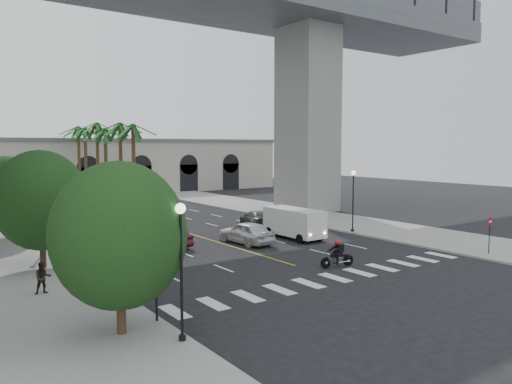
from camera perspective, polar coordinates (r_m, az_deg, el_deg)
name	(u,v)px	position (r m, az deg, el deg)	size (l,w,h in m)	color
ground	(317,272)	(30.00, 6.98, -9.09)	(140.00, 140.00, 0.00)	black
sidewalk_right	(326,219)	(50.80, 8.04, -3.07)	(8.00, 100.00, 0.15)	gray
median	(103,207)	(62.99, -17.06, -1.60)	(2.00, 24.00, 0.20)	gray
pier_building	(64,167)	(78.94, -21.07, 2.67)	(71.00, 10.50, 8.50)	beige
bridge	(189,29)	(50.38, -7.67, 17.97)	(75.00, 13.00, 26.00)	gray
palm_a	(133,129)	(53.19, -13.88, 6.95)	(3.20, 3.20, 10.30)	#47331E
palm_b	(120,128)	(56.96, -15.29, 7.08)	(3.20, 3.20, 10.60)	#47331E
palm_c	(105,133)	(60.62, -16.87, 6.49)	(3.20, 3.20, 10.10)	#47331E
palm_d	(97,128)	(64.54, -17.74, 7.03)	(3.20, 3.20, 10.90)	#47331E
palm_e	(85,132)	(68.27, -18.96, 6.51)	(3.20, 3.20, 10.40)	#47331E
palm_f	(78,131)	(72.20, -19.65, 6.63)	(3.20, 3.20, 10.70)	#47331E
street_tree_near	(119,235)	(19.86, -15.36, -4.80)	(5.20, 5.20, 6.89)	#382616
street_tree_mid	(41,200)	(32.25, -23.37, -0.87)	(5.44, 5.44, 7.21)	#382616
street_tree_far	(6,191)	(44.04, -26.67, 0.14)	(5.04, 5.04, 6.68)	#382616
lamp_post_left_near	(181,260)	(18.84, -8.55, -7.71)	(0.40, 0.40, 5.35)	black
lamp_post_left_far	(46,205)	(38.52, -22.88, -1.39)	(0.40, 0.40, 5.35)	black
lamp_post_right	(353,196)	(42.98, 11.04, -0.41)	(0.40, 0.40, 5.35)	black
traffic_signal_near	(156,265)	(21.24, -11.38, -8.23)	(0.25, 0.18, 3.65)	black
traffic_signal_far	(121,249)	(24.87, -15.18, -6.32)	(0.25, 0.18, 3.65)	black
motorcycle_rider	(338,255)	(31.27, 9.37, -7.10)	(2.30, 0.69, 1.67)	black
car_a	(246,232)	(38.08, -1.12, -4.64)	(2.03, 5.04, 1.72)	silver
car_b	(167,237)	(37.39, -10.11, -5.12)	(1.52, 4.37, 1.44)	#521024
car_c	(141,251)	(33.17, -12.97, -6.60)	(2.22, 4.81, 1.34)	black
car_d	(257,219)	(45.67, 0.12, -3.08)	(2.16, 5.32, 1.54)	#58585C
car_e	(92,226)	(44.47, -18.20, -3.70)	(1.59, 3.95, 1.35)	#0E2043
cargo_van	(294,222)	(40.19, 4.39, -3.44)	(2.29, 5.63, 2.39)	white
pedestrian_a	(93,282)	(25.04, -18.12, -9.75)	(0.66, 0.43, 1.80)	black
pedestrian_b	(43,278)	(27.05, -23.19, -9.00)	(0.78, 0.61, 1.61)	black
do_not_enter_sign	(490,228)	(37.15, 25.15, -3.70)	(0.65, 0.16, 2.68)	black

